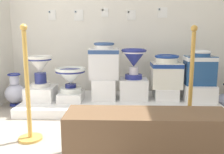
% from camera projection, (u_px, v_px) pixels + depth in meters
% --- Properties ---
extents(display_platform, '(2.53, 1.00, 0.11)m').
position_uv_depth(display_platform, '(120.00, 103.00, 3.31)').
color(display_platform, white).
rests_on(display_platform, ground_plane).
extents(plinth_block_tall_cobalt, '(0.36, 0.38, 0.18)m').
position_uv_depth(plinth_block_tall_cobalt, '(41.00, 93.00, 3.26)').
color(plinth_block_tall_cobalt, white).
rests_on(plinth_block_tall_cobalt, display_platform).
extents(antique_toilet_tall_cobalt, '(0.32, 0.32, 0.40)m').
position_uv_depth(antique_toilet_tall_cobalt, '(40.00, 66.00, 3.20)').
color(antique_toilet_tall_cobalt, white).
rests_on(antique_toilet_tall_cobalt, plinth_block_tall_cobalt).
extents(plinth_block_pale_glazed, '(0.31, 0.36, 0.11)m').
position_uv_depth(plinth_block_pale_glazed, '(71.00, 96.00, 3.24)').
color(plinth_block_pale_glazed, white).
rests_on(plinth_block_pale_glazed, display_platform).
extents(antique_toilet_pale_glazed, '(0.40, 0.40, 0.32)m').
position_uv_depth(antique_toilet_pale_glazed, '(70.00, 77.00, 3.20)').
color(antique_toilet_pale_glazed, white).
rests_on(antique_toilet_pale_glazed, plinth_block_pale_glazed).
extents(plinth_block_slender_white, '(0.31, 0.34, 0.28)m').
position_uv_depth(plinth_block_slender_white, '(104.00, 89.00, 3.32)').
color(plinth_block_slender_white, white).
rests_on(plinth_block_slender_white, display_platform).
extents(antique_toilet_slender_white, '(0.39, 0.28, 0.48)m').
position_uv_depth(antique_toilet_slender_white, '(104.00, 60.00, 3.25)').
color(antique_toilet_slender_white, white).
rests_on(antique_toilet_slender_white, plinth_block_slender_white).
extents(plinth_block_central_ornate, '(0.37, 0.34, 0.27)m').
position_uv_depth(plinth_block_central_ornate, '(133.00, 89.00, 3.34)').
color(plinth_block_central_ornate, white).
rests_on(plinth_block_central_ornate, display_platform).
extents(antique_toilet_central_ornate, '(0.33, 0.33, 0.40)m').
position_uv_depth(antique_toilet_central_ornate, '(134.00, 59.00, 3.27)').
color(antique_toilet_central_ornate, navy).
rests_on(antique_toilet_central_ornate, plinth_block_central_ornate).
extents(plinth_block_broad_patterned, '(0.30, 0.36, 0.16)m').
position_uv_depth(plinth_block_broad_patterned, '(165.00, 93.00, 3.32)').
color(plinth_block_broad_patterned, white).
rests_on(plinth_block_broad_patterned, display_platform).
extents(antique_toilet_broad_patterned, '(0.40, 0.33, 0.43)m').
position_uv_depth(antique_toilet_broad_patterned, '(166.00, 71.00, 3.27)').
color(antique_toilet_broad_patterned, white).
rests_on(antique_toilet_broad_patterned, plinth_block_broad_patterned).
extents(plinth_block_squat_floral, '(0.38, 0.40, 0.22)m').
position_uv_depth(plinth_block_squat_floral, '(198.00, 93.00, 3.22)').
color(plinth_block_squat_floral, white).
rests_on(plinth_block_squat_floral, display_platform).
extents(antique_toilet_squat_floral, '(0.38, 0.26, 0.44)m').
position_uv_depth(antique_toilet_squat_floral, '(200.00, 67.00, 3.16)').
color(antique_toilet_squat_floral, navy).
rests_on(antique_toilet_squat_floral, plinth_block_squat_floral).
extents(info_placard_first, '(0.11, 0.01, 0.15)m').
position_uv_depth(info_placard_first, '(52.00, 15.00, 3.64)').
color(info_placard_first, white).
extents(info_placard_second, '(0.14, 0.01, 0.16)m').
position_uv_depth(info_placard_second, '(79.00, 15.00, 3.63)').
color(info_placard_second, white).
extents(info_placard_third, '(0.10, 0.01, 0.12)m').
position_uv_depth(info_placard_third, '(105.00, 12.00, 3.61)').
color(info_placard_third, white).
extents(info_placard_fourth, '(0.13, 0.01, 0.14)m').
position_uv_depth(info_placard_fourth, '(131.00, 15.00, 3.60)').
color(info_placard_fourth, white).
extents(info_placard_fifth, '(0.14, 0.01, 0.15)m').
position_uv_depth(info_placard_fifth, '(162.00, 12.00, 3.58)').
color(info_placard_fifth, white).
extents(decorative_vase_corner, '(0.27, 0.27, 0.45)m').
position_uv_depth(decorative_vase_corner, '(15.00, 92.00, 3.39)').
color(decorative_vase_corner, navy).
rests_on(decorative_vase_corner, ground_plane).
extents(stanchion_post_near_left, '(0.22, 0.22, 1.07)m').
position_uv_depth(stanchion_post_near_left, '(28.00, 102.00, 2.26)').
color(stanchion_post_near_left, gold).
rests_on(stanchion_post_near_left, ground_plane).
extents(stanchion_post_near_right, '(0.24, 0.24, 1.07)m').
position_uv_depth(stanchion_post_near_right, '(190.00, 100.00, 2.44)').
color(stanchion_post_near_right, '#C38E3B').
rests_on(stanchion_post_near_right, ground_plane).
extents(museum_bench, '(1.25, 0.36, 0.40)m').
position_uv_depth(museum_bench, '(147.00, 137.00, 1.90)').
color(museum_bench, brown).
rests_on(museum_bench, ground_plane).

